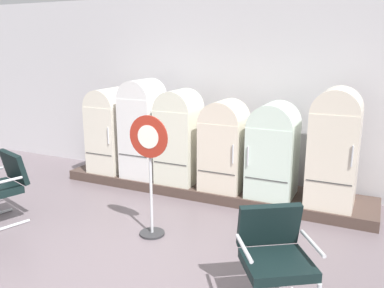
% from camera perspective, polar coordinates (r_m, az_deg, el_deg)
% --- Properties ---
extents(back_wall, '(11.76, 0.12, 3.17)m').
position_cam_1_polar(back_wall, '(6.91, 4.79, 7.47)').
color(back_wall, silver).
rests_on(back_wall, ground).
extents(display_plinth, '(5.09, 0.95, 0.16)m').
position_cam_1_polar(display_plinth, '(6.68, 2.60, -6.14)').
color(display_plinth, '#493830').
rests_on(display_plinth, ground).
extents(refrigerator_0, '(0.59, 0.73, 1.47)m').
position_cam_1_polar(refrigerator_0, '(7.29, -11.51, 2.32)').
color(refrigerator_0, silver).
rests_on(refrigerator_0, display_plinth).
extents(refrigerator_1, '(0.59, 0.69, 1.65)m').
position_cam_1_polar(refrigerator_1, '(6.87, -6.94, 2.63)').
color(refrigerator_1, white).
rests_on(refrigerator_1, display_plinth).
extents(refrigerator_2, '(0.62, 0.65, 1.51)m').
position_cam_1_polar(refrigerator_2, '(6.53, -1.85, 1.46)').
color(refrigerator_2, silver).
rests_on(refrigerator_2, display_plinth).
extents(refrigerator_3, '(0.64, 0.65, 1.39)m').
position_cam_1_polar(refrigerator_3, '(6.23, 4.54, 0.17)').
color(refrigerator_3, beige).
rests_on(refrigerator_3, display_plinth).
extents(refrigerator_4, '(0.67, 0.69, 1.40)m').
position_cam_1_polar(refrigerator_4, '(6.04, 11.36, -0.51)').
color(refrigerator_4, silver).
rests_on(refrigerator_4, display_plinth).
extents(refrigerator_5, '(0.64, 0.72, 1.65)m').
position_cam_1_polar(refrigerator_5, '(5.88, 19.44, 0.01)').
color(refrigerator_5, silver).
rests_on(refrigerator_5, display_plinth).
extents(armchair_left, '(0.77, 0.79, 0.95)m').
position_cam_1_polar(armchair_left, '(6.05, -25.21, -4.96)').
color(armchair_left, silver).
rests_on(armchair_left, ground).
extents(armchair_right, '(0.84, 0.85, 0.95)m').
position_cam_1_polar(armchair_right, '(3.83, 11.57, -14.74)').
color(armchair_right, silver).
rests_on(armchair_right, ground).
extents(sign_stand, '(0.52, 0.32, 1.55)m').
position_cam_1_polar(sign_stand, '(5.00, -5.95, -4.22)').
color(sign_stand, '#2D2D30').
rests_on(sign_stand, ground).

